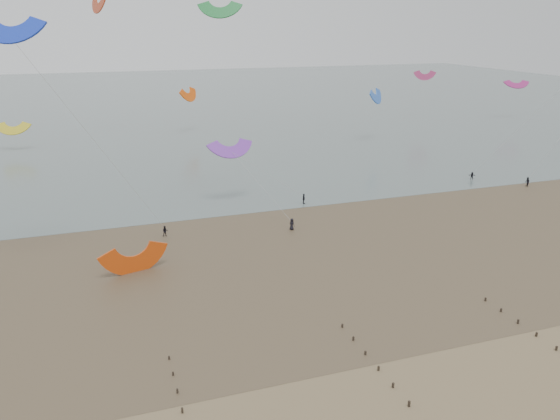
{
  "coord_description": "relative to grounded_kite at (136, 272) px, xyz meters",
  "views": [
    {
      "loc": [
        -18.17,
        -33.35,
        30.23
      ],
      "look_at": [
        2.49,
        28.0,
        8.0
      ],
      "focal_mm": 35.0,
      "sensor_mm": 36.0,
      "label": 1
    }
  ],
  "objects": [
    {
      "name": "kites_airborne",
      "position": [
        6.38,
        53.75,
        22.11
      ],
      "size": [
        238.3,
        107.2,
        42.45
      ],
      "color": "blue",
      "rests_on": "ground"
    },
    {
      "name": "grounded_kite",
      "position": [
        0.0,
        0.0,
        0.0
      ],
      "size": [
        8.7,
        7.52,
        4.11
      ],
      "primitive_type": null,
      "rotation": [
        1.54,
        0.0,
        0.25
      ],
      "color": "#D5440D",
      "rests_on": "ground"
    },
    {
      "name": "ground",
      "position": [
        15.45,
        -32.8,
        0.0
      ],
      "size": [
        500.0,
        500.0,
        0.0
      ],
      "primitive_type": "plane",
      "color": "brown",
      "rests_on": "ground"
    },
    {
      "name": "kitesurfers",
      "position": [
        36.06,
        16.18,
        0.88
      ],
      "size": [
        134.25,
        19.32,
        1.87
      ],
      "color": "black",
      "rests_on": "ground"
    },
    {
      "name": "sea_and_shore",
      "position": [
        11.38,
        1.6,
        0.01
      ],
      "size": [
        500.0,
        665.0,
        0.03
      ],
      "color": "#475654",
      "rests_on": "ground"
    }
  ]
}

